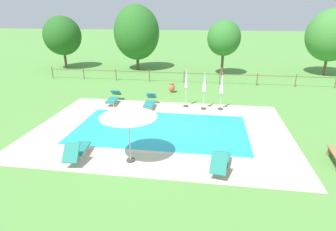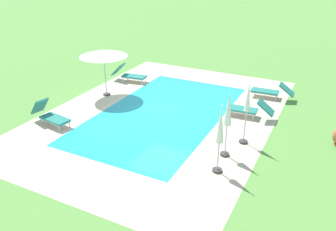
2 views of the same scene
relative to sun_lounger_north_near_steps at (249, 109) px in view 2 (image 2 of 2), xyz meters
name	(u,v)px [view 2 (image 2 of 2)]	position (x,y,z in m)	size (l,w,h in m)	color
ground_plane	(163,113)	(1.31, -3.47, -0.37)	(160.00, 160.00, 0.00)	#599342
pool_deck_paving	(163,113)	(1.31, -3.47, -0.37)	(13.28, 9.31, 0.01)	beige
swimming_pool_water	(163,113)	(1.31, -3.47, -0.37)	(8.97, 5.00, 0.01)	#23A8C1
pool_coping_rim	(163,113)	(1.31, -3.47, -0.36)	(9.45, 5.48, 0.01)	beige
sun_lounger_north_near_steps	(249,109)	(0.00, 0.00, 0.00)	(0.71, 2.02, 0.85)	#237A70
sun_lounger_north_mid	(129,74)	(-1.61, -7.04, 0.01)	(0.81, 1.97, 0.94)	#237A70
sun_lounger_north_far	(271,91)	(-2.60, 0.41, 0.00)	(0.71, 2.04, 0.82)	#237A70
sun_lounger_north_end	(50,115)	(4.33, -7.08, 0.02)	(0.89, 1.93, 0.99)	#237A70
patio_umbrella_open_foreground	(103,53)	(0.66, -6.95, 1.75)	(2.29, 2.29, 2.33)	#383838
patio_umbrella_closed_row_west	(228,114)	(3.45, 0.09, 1.20)	(0.32, 0.32, 2.33)	#383838
patio_umbrella_closed_row_mid_west	(220,129)	(4.50, 0.18, 1.15)	(0.32, 0.32, 2.36)	#383838
patio_umbrella_closed_row_centre	(247,104)	(2.29, 0.43, 1.18)	(0.32, 0.32, 2.45)	#383838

